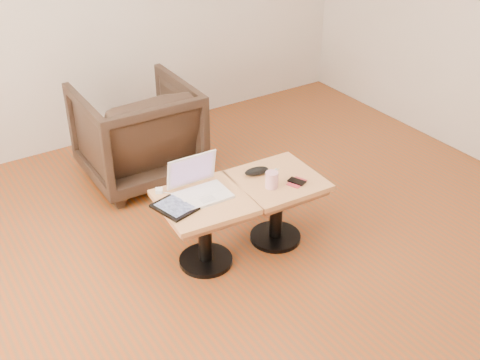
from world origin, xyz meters
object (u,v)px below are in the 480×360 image
armchair (137,133)px  laptop (199,187)px  side_table_right (277,194)px  striped_cup (272,180)px  side_table_left (204,216)px

armchair → laptop: bearing=86.0°
side_table_right → striped_cup: size_ratio=5.21×
side_table_left → side_table_right: bearing=0.7°
side_table_left → laptop: laptop is taller
laptop → striped_cup: 0.43m
side_table_left → armchair: 1.16m
side_table_left → side_table_right: (0.49, -0.04, 0.00)m
side_table_left → laptop: bearing=86.2°
laptop → armchair: 1.10m
striped_cup → laptop: bearing=156.9°
side_table_right → striped_cup: bearing=-142.4°
striped_cup → armchair: (-0.30, 1.26, -0.14)m
side_table_right → armchair: 1.26m
armchair → striped_cup: bearing=104.4°
side_table_left → striped_cup: striped_cup is taller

